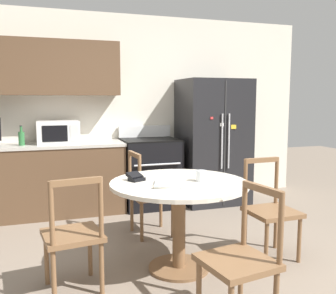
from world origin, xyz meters
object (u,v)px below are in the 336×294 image
object	(u,v)px
microwave	(58,132)
dining_chair_far	(149,195)
counter_bottle	(22,138)
dining_chair_left	(73,236)
dining_chair_right	(270,211)
oven_range	(150,172)
candle_glass	(201,177)
refrigerator	(213,141)
dining_chair_near	(241,260)
wallet	(136,177)

from	to	relation	value
microwave	dining_chair_far	bearing A→B (deg)	-51.40
counter_bottle	dining_chair_left	world-z (taller)	counter_bottle
counter_bottle	dining_chair_right	world-z (taller)	counter_bottle
counter_bottle	oven_range	bearing A→B (deg)	2.02
dining_chair_far	candle_glass	xyz separation A→B (m)	(0.20, -0.93, 0.37)
microwave	dining_chair_left	distance (m)	2.17
dining_chair_right	dining_chair_left	bearing A→B (deg)	1.26
refrigerator	dining_chair_far	xyz separation A→B (m)	(-1.21, -1.00, -0.43)
oven_range	dining_chair_near	distance (m)	2.82
dining_chair_right	refrigerator	bearing A→B (deg)	-100.72
counter_bottle	dining_chair_right	distance (m)	2.96
dining_chair_right	candle_glass	xyz separation A→B (m)	(-0.70, -0.03, 0.37)
dining_chair_near	dining_chair_left	bearing A→B (deg)	42.47
counter_bottle	dining_chair_far	bearing A→B (deg)	-37.45
dining_chair_near	dining_chair_far	bearing A→B (deg)	-5.34
counter_bottle	dining_chair_right	xyz separation A→B (m)	(2.21, -1.90, -0.56)
candle_glass	refrigerator	bearing A→B (deg)	62.58
dining_chair_near	oven_range	bearing A→B (deg)	-12.99
dining_chair_far	candle_glass	bearing A→B (deg)	8.03
microwave	dining_chair_right	distance (m)	2.74
wallet	dining_chair_far	bearing A→B (deg)	66.71
microwave	counter_bottle	size ratio (longest dim) A/B	2.12
refrigerator	microwave	xyz separation A→B (m)	(-2.08, 0.09, 0.18)
dining_chair_left	dining_chair_far	bearing A→B (deg)	41.29
candle_glass	dining_chair_left	bearing A→B (deg)	-176.60
oven_range	candle_glass	bearing A→B (deg)	-92.92
microwave	candle_glass	size ratio (longest dim) A/B	5.47
dining_chair_right	wallet	size ratio (longest dim) A/B	5.44
refrigerator	dining_chair_far	world-z (taller)	refrigerator
dining_chair_left	candle_glass	size ratio (longest dim) A/B	9.71
refrigerator	dining_chair_right	xyz separation A→B (m)	(-0.30, -1.90, -0.43)
microwave	counter_bottle	world-z (taller)	microwave
oven_range	candle_glass	distance (m)	2.01
dining_chair_far	candle_glass	world-z (taller)	dining_chair_far
microwave	dining_chair_near	distance (m)	3.09
refrigerator	oven_range	size ratio (longest dim) A/B	1.59
wallet	candle_glass	bearing A→B (deg)	-20.87
microwave	wallet	world-z (taller)	microwave
microwave	dining_chair_left	xyz separation A→B (m)	(0.02, -2.09, -0.60)
oven_range	microwave	world-z (taller)	microwave
dining_chair_left	candle_glass	bearing A→B (deg)	-4.45
dining_chair_right	dining_chair_near	world-z (taller)	same
dining_chair_near	candle_glass	size ratio (longest dim) A/B	9.71
dining_chair_near	microwave	bearing A→B (deg)	9.93
counter_bottle	candle_glass	xyz separation A→B (m)	(1.51, -1.93, -0.19)
dining_chair_right	dining_chair_near	xyz separation A→B (m)	(-0.78, -0.87, 0.00)
wallet	dining_chair_left	bearing A→B (deg)	-154.37
refrigerator	wallet	xyz separation A→B (m)	(-1.52, -1.73, -0.07)
counter_bottle	dining_chair_far	world-z (taller)	counter_bottle
oven_range	dining_chair_left	xyz separation A→B (m)	(-1.16, -2.05, -0.03)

